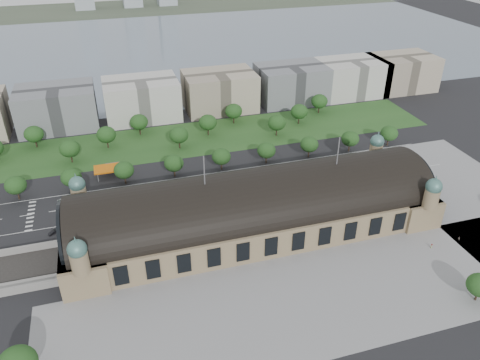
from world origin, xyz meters
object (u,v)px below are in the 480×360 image
object	(u,v)px
parked_car_0	(53,232)
traffic_car_1	(63,201)
petrol_station	(111,168)
parked_car_2	(127,215)
pedestrian_0	(432,246)
traffic_car_5	(310,169)
traffic_car_3	(188,190)
bus_mid	(257,189)
parked_car_4	(177,206)
parked_car_6	(154,215)
traffic_car_6	(362,168)
traffic_car_2	(74,211)
parked_car_5	(168,208)
parked_car_3	(145,217)
pedestrian_2	(459,238)
parked_car_1	(106,223)
bus_east	(253,185)
traffic_car_4	(243,185)
bus_west	(235,193)

from	to	relation	value
parked_car_0	traffic_car_1	bearing A→B (deg)	136.06
petrol_station	parked_car_2	distance (m)	40.58
traffic_car_1	pedestrian_0	distance (m)	159.09
traffic_car_5	traffic_car_3	bearing A→B (deg)	91.96
traffic_car_3	bus_mid	size ratio (longest dim) A/B	0.40
parked_car_4	parked_car_6	size ratio (longest dim) A/B	0.97
traffic_car_6	parked_car_0	xyz separation A→B (m)	(-148.48, -11.44, -0.00)
traffic_car_2	parked_car_5	size ratio (longest dim) A/B	0.93
traffic_car_3	parked_car_0	world-z (taller)	traffic_car_3
petrol_station	traffic_car_3	bearing A→B (deg)	-39.87
traffic_car_1	traffic_car_3	size ratio (longest dim) A/B	1.02
parked_car_2	parked_car_3	xyz separation A→B (m)	(6.88, -4.00, 0.15)
traffic_car_6	parked_car_2	xyz separation A→B (m)	(-118.06, -7.44, -0.05)
traffic_car_3	pedestrian_0	bearing A→B (deg)	-129.14
parked_car_3	pedestrian_2	size ratio (longest dim) A/B	2.45
parked_car_4	traffic_car_5	bearing A→B (deg)	80.14
parked_car_5	bus_mid	xyz separation A→B (m)	(42.09, 2.00, 0.87)
parked_car_1	bus_mid	world-z (taller)	bus_mid
parked_car_1	bus_east	bearing A→B (deg)	75.50
traffic_car_6	parked_car_3	xyz separation A→B (m)	(-111.18, -11.44, 0.10)
parked_car_6	pedestrian_0	size ratio (longest dim) A/B	2.61
traffic_car_2	traffic_car_1	bearing A→B (deg)	-149.82
traffic_car_4	traffic_car_2	bearing A→B (deg)	-95.61
parked_car_1	parked_car_3	distance (m)	16.04
parked_car_3	petrol_station	bearing A→B (deg)	169.09
petrol_station	traffic_car_1	world-z (taller)	petrol_station
traffic_car_4	parked_car_0	xyz separation A→B (m)	(-85.63, -13.38, 0.03)
traffic_car_5	bus_mid	xyz separation A→B (m)	(-32.65, -12.14, 0.96)
parked_car_1	bus_east	world-z (taller)	bus_east
petrol_station	pedestrian_0	world-z (taller)	petrol_station
traffic_car_3	traffic_car_4	size ratio (longest dim) A/B	1.24
traffic_car_5	parked_car_6	distance (m)	83.44
parked_car_6	bus_east	size ratio (longest dim) A/B	0.44
pedestrian_0	traffic_car_1	bearing A→B (deg)	136.44
petrol_station	traffic_car_5	xyz separation A→B (m)	(96.71, -26.15, -2.25)
parked_car_1	parked_car_4	xyz separation A→B (m)	(30.70, 4.00, 0.12)
parked_car_5	bus_west	world-z (taller)	bus_west
traffic_car_5	bus_east	xyz separation A→B (m)	(-32.99, -7.31, 0.85)
parked_car_3	traffic_car_4	bearing A→B (deg)	80.36
petrol_station	parked_car_6	bearing A→B (deg)	-70.98
parked_car_3	bus_west	distance (m)	42.70
traffic_car_5	bus_mid	size ratio (longest dim) A/B	0.36
traffic_car_2	traffic_car_5	size ratio (longest dim) A/B	1.25
parked_car_1	traffic_car_2	bearing A→B (deg)	-159.01
parked_car_1	pedestrian_2	size ratio (longest dim) A/B	2.52
traffic_car_2	parked_car_0	world-z (taller)	traffic_car_2
parked_car_3	pedestrian_0	distance (m)	118.22
petrol_station	parked_car_3	xyz separation A→B (m)	(11.20, -44.28, -2.16)
traffic_car_1	pedestrian_2	world-z (taller)	pedestrian_2
traffic_car_4	bus_east	bearing A→B (deg)	52.95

